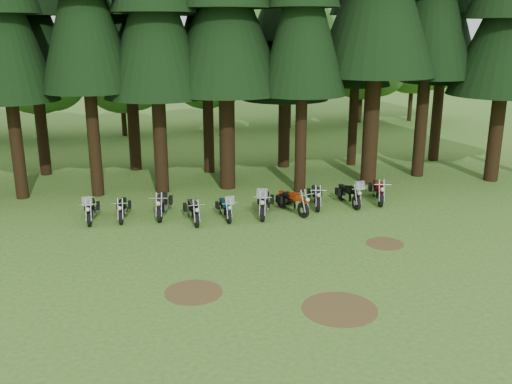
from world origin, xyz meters
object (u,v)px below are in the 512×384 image
(motorcycle_1, at_px, (123,209))
(motorcycle_9, at_px, (378,191))
(motorcycle_0, at_px, (91,210))
(motorcycle_5, at_px, (264,204))
(motorcycle_8, at_px, (349,195))
(motorcycle_6, at_px, (292,202))
(motorcycle_3, at_px, (193,211))
(motorcycle_7, at_px, (316,197))
(motorcycle_2, at_px, (162,205))
(motorcycle_4, at_px, (225,209))

(motorcycle_1, distance_m, motorcycle_9, 11.60)
(motorcycle_0, xyz_separation_m, motorcycle_1, (1.30, -0.04, -0.03))
(motorcycle_5, bearing_deg, motorcycle_8, 26.29)
(motorcycle_6, xyz_separation_m, motorcycle_9, (4.36, 0.74, 0.01))
(motorcycle_3, bearing_deg, motorcycle_6, -0.00)
(motorcycle_7, height_order, motorcycle_8, motorcycle_8)
(motorcycle_2, bearing_deg, motorcycle_6, 3.26)
(motorcycle_2, bearing_deg, motorcycle_3, -29.15)
(motorcycle_0, relative_size, motorcycle_1, 1.05)
(motorcycle_1, relative_size, motorcycle_5, 0.86)
(motorcycle_0, bearing_deg, motorcycle_5, -4.89)
(motorcycle_1, xyz_separation_m, motorcycle_7, (8.53, -0.15, 0.03))
(motorcycle_1, bearing_deg, motorcycle_2, 6.43)
(motorcycle_5, xyz_separation_m, motorcycle_6, (1.27, 0.07, -0.04))
(motorcycle_5, xyz_separation_m, motorcycle_8, (4.10, 0.58, -0.04))
(motorcycle_2, height_order, motorcycle_8, motorcycle_8)
(motorcycle_3, height_order, motorcycle_7, motorcycle_7)
(motorcycle_7, bearing_deg, motorcycle_0, -168.77)
(motorcycle_6, bearing_deg, motorcycle_0, 155.09)
(motorcycle_4, bearing_deg, motorcycle_6, -0.30)
(motorcycle_2, bearing_deg, motorcycle_5, -0.01)
(motorcycle_1, distance_m, motorcycle_5, 6.03)
(motorcycle_8, bearing_deg, motorcycle_2, 173.68)
(motorcycle_7, xyz_separation_m, motorcycle_8, (1.54, -0.12, 0.01))
(motorcycle_2, height_order, motorcycle_3, motorcycle_2)
(motorcycle_1, height_order, motorcycle_9, motorcycle_9)
(motorcycle_7, bearing_deg, motorcycle_9, 14.38)
(motorcycle_9, bearing_deg, motorcycle_8, -155.85)
(motorcycle_0, height_order, motorcycle_4, motorcycle_0)
(motorcycle_2, distance_m, motorcycle_4, 2.74)
(motorcycle_3, relative_size, motorcycle_7, 0.98)
(motorcycle_2, height_order, motorcycle_7, motorcycle_2)
(motorcycle_3, bearing_deg, motorcycle_2, 136.36)
(motorcycle_1, xyz_separation_m, motorcycle_8, (10.07, -0.26, 0.05))
(motorcycle_2, relative_size, motorcycle_4, 1.16)
(motorcycle_1, xyz_separation_m, motorcycle_2, (1.67, 0.03, 0.06))
(motorcycle_4, relative_size, motorcycle_6, 0.91)
(motorcycle_1, relative_size, motorcycle_9, 0.89)
(motorcycle_4, height_order, motorcycle_8, motorcycle_8)
(motorcycle_2, bearing_deg, motorcycle_4, -8.33)
(motorcycle_4, xyz_separation_m, motorcycle_7, (4.28, 0.75, 0.04))
(motorcycle_4, height_order, motorcycle_9, motorcycle_4)
(motorcycle_1, distance_m, motorcycle_3, 3.05)
(motorcycle_3, height_order, motorcycle_6, motorcycle_6)
(motorcycle_1, bearing_deg, motorcycle_6, -0.62)
(motorcycle_0, relative_size, motorcycle_6, 0.98)
(motorcycle_2, distance_m, motorcycle_6, 5.63)
(motorcycle_3, distance_m, motorcycle_9, 8.78)
(motorcycle_7, distance_m, motorcycle_9, 3.07)
(motorcycle_6, distance_m, motorcycle_7, 1.43)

